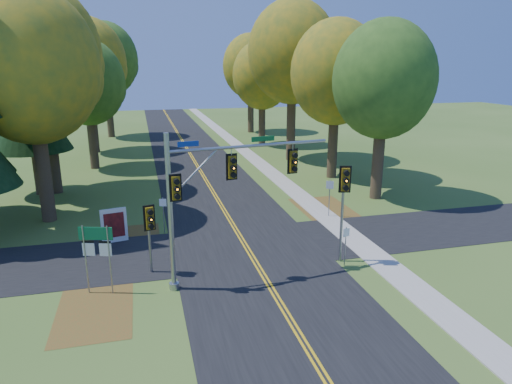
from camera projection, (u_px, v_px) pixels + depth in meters
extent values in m
plane|color=#3C5F21|center=(255.00, 261.00, 23.22)|extent=(160.00, 160.00, 0.00)
cube|color=black|center=(255.00, 261.00, 23.22)|extent=(8.00, 160.00, 0.02)
cube|color=black|center=(246.00, 246.00, 25.08)|extent=(60.00, 6.00, 0.02)
cube|color=gold|center=(253.00, 261.00, 23.19)|extent=(0.10, 160.00, 0.01)
cube|color=gold|center=(256.00, 260.00, 23.24)|extent=(0.10, 160.00, 0.01)
cube|color=#9E998E|center=(365.00, 249.00, 24.69)|extent=(1.60, 160.00, 0.06)
cube|color=brown|center=(124.00, 244.00, 25.40)|extent=(4.00, 6.00, 0.00)
cube|color=brown|center=(331.00, 214.00, 30.43)|extent=(3.50, 8.00, 0.00)
cube|color=brown|center=(95.00, 310.00, 18.64)|extent=(3.00, 5.00, 0.00)
cylinder|color=#38281C|center=(43.00, 169.00, 28.30)|extent=(0.86, 0.86, 6.75)
ellipsoid|color=#B18817|center=(30.00, 66.00, 26.61)|extent=(8.00, 8.00, 9.20)
sphere|color=#B18817|center=(64.00, 79.00, 28.33)|extent=(4.80, 4.80, 4.80)
cylinder|color=#38281C|center=(378.00, 158.00, 33.24)|extent=(0.83, 0.83, 6.08)
ellipsoid|color=#457323|center=(384.00, 80.00, 31.72)|extent=(7.20, 7.20, 8.28)
sphere|color=#457323|center=(393.00, 89.00, 33.26)|extent=(4.32, 4.32, 4.32)
sphere|color=#457323|center=(373.00, 69.00, 30.55)|extent=(3.96, 3.96, 3.96)
cylinder|color=#38281C|center=(51.00, 145.00, 34.50)|extent=(0.89, 0.89, 7.42)
ellipsoid|color=#B18817|center=(40.00, 52.00, 32.66)|extent=(8.60, 8.60, 9.89)
sphere|color=#B18817|center=(69.00, 65.00, 34.50)|extent=(5.16, 5.16, 5.16)
sphere|color=#B18817|center=(12.00, 39.00, 31.26)|extent=(4.73, 4.73, 4.73)
cylinder|color=#38281C|center=(333.00, 142.00, 39.40)|extent=(0.84, 0.84, 6.30)
ellipsoid|color=#B18817|center=(336.00, 72.00, 37.81)|extent=(7.60, 7.60, 8.74)
sphere|color=#B18817|center=(346.00, 81.00, 39.44)|extent=(4.56, 4.56, 4.56)
sphere|color=#B18817|center=(325.00, 63.00, 36.58)|extent=(4.18, 4.18, 4.18)
cylinder|color=#38281C|center=(93.00, 139.00, 42.91)|extent=(0.81, 0.81, 5.62)
ellipsoid|color=#457323|center=(87.00, 82.00, 41.49)|extent=(6.80, 6.80, 7.82)
sphere|color=#457323|center=(104.00, 89.00, 42.95)|extent=(4.08, 4.08, 4.08)
sphere|color=#457323|center=(71.00, 75.00, 40.38)|extent=(3.74, 3.74, 3.74)
cylinder|color=#38281C|center=(291.00, 123.00, 46.50)|extent=(0.90, 0.90, 7.65)
ellipsoid|color=#B18817|center=(293.00, 52.00, 44.61)|extent=(8.80, 8.80, 10.12)
sphere|color=#B18817|center=(305.00, 61.00, 46.50)|extent=(5.28, 5.28, 5.28)
sphere|color=#B18817|center=(280.00, 42.00, 43.19)|extent=(4.84, 4.84, 4.84)
cylinder|color=#38281C|center=(93.00, 121.00, 50.69)|extent=(0.87, 0.87, 6.98)
ellipsoid|color=#B18817|center=(87.00, 62.00, 48.95)|extent=(8.20, 8.20, 9.43)
sphere|color=#B18817|center=(105.00, 69.00, 50.71)|extent=(4.92, 4.92, 4.92)
sphere|color=#B18817|center=(71.00, 53.00, 47.62)|extent=(4.51, 4.51, 4.51)
cylinder|color=#38281C|center=(262.00, 121.00, 55.18)|extent=(0.82, 0.82, 5.85)
ellipsoid|color=#B18817|center=(262.00, 75.00, 53.71)|extent=(7.00, 7.00, 8.05)
sphere|color=#B18817|center=(271.00, 81.00, 55.21)|extent=(4.20, 4.20, 4.20)
sphere|color=#B18817|center=(253.00, 69.00, 52.57)|extent=(3.85, 3.85, 3.85)
cylinder|color=#38281C|center=(109.00, 110.00, 61.10)|extent=(0.88, 0.88, 7.20)
ellipsoid|color=#457323|center=(105.00, 59.00, 59.31)|extent=(8.40, 8.40, 9.66)
sphere|color=#457323|center=(119.00, 66.00, 61.11)|extent=(5.04, 5.04, 5.04)
sphere|color=#457323|center=(92.00, 52.00, 57.95)|extent=(4.62, 4.62, 4.62)
cylinder|color=#38281C|center=(251.00, 109.00, 65.34)|extent=(0.85, 0.85, 6.53)
ellipsoid|color=#B18817|center=(251.00, 66.00, 63.70)|extent=(7.80, 7.80, 8.97)
sphere|color=#B18817|center=(259.00, 72.00, 65.38)|extent=(4.68, 4.68, 4.68)
sphere|color=#B18817|center=(242.00, 60.00, 62.44)|extent=(4.29, 4.29, 4.29)
cylinder|color=#38281C|center=(37.00, 172.00, 34.57)|extent=(0.50, 0.50, 3.42)
cone|color=black|center=(29.00, 114.00, 33.36)|extent=(5.60, 5.60, 5.45)
cone|color=black|center=(22.00, 58.00, 32.29)|extent=(4.57, 4.57, 5.45)
cylinder|color=#93979B|center=(170.00, 215.00, 19.40)|extent=(0.22, 0.22, 7.01)
cylinder|color=#93979B|center=(174.00, 286.00, 20.32)|extent=(0.44, 0.44, 0.30)
cylinder|color=#93979B|center=(252.00, 146.00, 20.08)|extent=(7.44, 1.28, 0.14)
cylinder|color=#93979B|center=(194.00, 173.00, 19.35)|extent=(2.25, 0.43, 2.07)
cylinder|color=#93979B|center=(231.00, 151.00, 19.77)|extent=(0.04, 0.04, 0.36)
cube|color=#72590C|center=(232.00, 167.00, 19.95)|extent=(0.38, 0.35, 1.00)
cube|color=black|center=(232.00, 167.00, 19.95)|extent=(0.52, 0.11, 1.18)
sphere|color=orange|center=(233.00, 168.00, 19.75)|extent=(0.18, 0.18, 0.18)
cylinder|color=black|center=(233.00, 161.00, 19.66)|extent=(0.26, 0.19, 0.24)
cylinder|color=black|center=(233.00, 168.00, 19.75)|extent=(0.26, 0.19, 0.24)
cylinder|color=black|center=(233.00, 175.00, 19.84)|extent=(0.26, 0.19, 0.24)
cylinder|color=#93979B|center=(293.00, 147.00, 20.90)|extent=(0.04, 0.04, 0.36)
cube|color=#72590C|center=(292.00, 161.00, 21.09)|extent=(0.38, 0.35, 1.00)
cube|color=black|center=(292.00, 161.00, 21.09)|extent=(0.52, 0.11, 1.18)
sphere|color=orange|center=(295.00, 162.00, 20.88)|extent=(0.18, 0.18, 0.18)
cylinder|color=black|center=(295.00, 155.00, 20.79)|extent=(0.26, 0.19, 0.24)
cylinder|color=black|center=(295.00, 162.00, 20.88)|extent=(0.26, 0.19, 0.24)
cylinder|color=black|center=(295.00, 169.00, 20.97)|extent=(0.26, 0.19, 0.24)
cube|color=#72590C|center=(176.00, 188.00, 19.03)|extent=(0.38, 0.35, 1.00)
cube|color=black|center=(176.00, 188.00, 19.03)|extent=(0.52, 0.11, 1.18)
sphere|color=orange|center=(177.00, 189.00, 18.83)|extent=(0.18, 0.18, 0.18)
cylinder|color=black|center=(177.00, 182.00, 18.74)|extent=(0.26, 0.19, 0.24)
cylinder|color=black|center=(177.00, 189.00, 18.83)|extent=(0.26, 0.19, 0.24)
cylinder|color=black|center=(177.00, 197.00, 18.92)|extent=(0.26, 0.19, 0.24)
cube|color=navy|center=(188.00, 144.00, 18.92)|extent=(0.90, 0.18, 0.22)
cube|color=#0C5926|center=(263.00, 139.00, 20.21)|extent=(1.09, 0.21, 0.22)
cylinder|color=gray|center=(342.00, 215.00, 22.56)|extent=(0.13, 0.13, 4.92)
cube|color=#72590C|center=(345.00, 179.00, 21.80)|extent=(0.45, 0.41, 1.12)
cube|color=black|center=(345.00, 179.00, 21.80)|extent=(0.57, 0.16, 1.32)
sphere|color=orange|center=(346.00, 181.00, 21.55)|extent=(0.20, 0.20, 0.20)
cylinder|color=black|center=(347.00, 173.00, 21.45)|extent=(0.30, 0.23, 0.27)
cylinder|color=black|center=(346.00, 181.00, 21.55)|extent=(0.30, 0.23, 0.27)
cylinder|color=black|center=(346.00, 188.00, 21.65)|extent=(0.30, 0.23, 0.27)
cylinder|color=gray|center=(149.00, 240.00, 21.54)|extent=(0.13, 0.13, 3.37)
cube|color=#72590C|center=(149.00, 218.00, 21.03)|extent=(0.43, 0.40, 1.05)
cube|color=black|center=(149.00, 218.00, 21.03)|extent=(0.54, 0.17, 1.24)
sphere|color=orange|center=(151.00, 219.00, 20.83)|extent=(0.19, 0.19, 0.19)
cylinder|color=black|center=(150.00, 212.00, 20.74)|extent=(0.29, 0.23, 0.25)
cylinder|color=black|center=(151.00, 219.00, 20.83)|extent=(0.29, 0.23, 0.25)
cylinder|color=black|center=(151.00, 226.00, 20.92)|extent=(0.29, 0.23, 0.25)
cylinder|color=gray|center=(86.00, 260.00, 19.60)|extent=(0.06, 0.06, 3.14)
cylinder|color=gray|center=(110.00, 260.00, 19.55)|extent=(0.06, 0.06, 3.14)
cube|color=#0D5E33|center=(95.00, 233.00, 19.27)|extent=(1.42, 0.47, 0.58)
cube|color=silver|center=(95.00, 233.00, 19.27)|extent=(1.20, 0.37, 0.08)
cube|color=silver|center=(89.00, 249.00, 19.49)|extent=(0.51, 0.19, 0.58)
cube|color=black|center=(88.00, 242.00, 19.40)|extent=(0.50, 0.16, 0.10)
cube|color=silver|center=(105.00, 250.00, 19.46)|extent=(0.51, 0.19, 0.58)
cube|color=black|center=(105.00, 242.00, 19.36)|extent=(0.50, 0.16, 0.10)
cube|color=silver|center=(114.00, 225.00, 25.45)|extent=(1.42, 0.48, 1.95)
cube|color=maroon|center=(114.00, 225.00, 25.34)|extent=(1.07, 0.24, 1.41)
cube|color=silver|center=(105.00, 241.00, 25.44)|extent=(0.10, 0.10, 0.33)
cube|color=silver|center=(125.00, 237.00, 25.90)|extent=(0.10, 0.10, 0.33)
cylinder|color=gray|center=(329.00, 198.00, 29.58)|extent=(0.06, 0.06, 2.50)
cube|color=silver|center=(330.00, 185.00, 29.31)|extent=(0.46, 0.21, 0.51)
cylinder|color=gray|center=(345.00, 247.00, 22.42)|extent=(0.05, 0.05, 2.04)
cube|color=white|center=(346.00, 233.00, 22.21)|extent=(0.38, 0.15, 0.42)
cylinder|color=gray|center=(164.00, 215.00, 26.81)|extent=(0.05, 0.05, 2.17)
cube|color=white|center=(163.00, 203.00, 26.57)|extent=(0.41, 0.14, 0.44)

